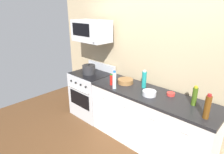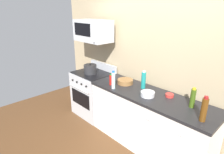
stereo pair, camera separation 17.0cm
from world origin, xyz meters
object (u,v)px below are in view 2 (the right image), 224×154
microwave (93,31)px  bowl_wooden_salad (125,81)px  stockpot (90,69)px  bowl_steel_prep (148,94)px  range_oven (93,93)px  bottle_hot_sauce_red (111,80)px  bottle_wine_amber (204,110)px  bowl_red_small (170,95)px  bottle_olive_oil (193,98)px  bottle_sparkling_teal (144,80)px  bottle_water_clear (113,80)px

microwave → bowl_wooden_salad: 1.16m
stockpot → bowl_steel_prep: bearing=-0.8°
range_oven → bowl_wooden_salad: (0.84, 0.05, 0.49)m
bowl_wooden_salad → bottle_hot_sauce_red: bearing=-120.2°
bottle_wine_amber → bowl_red_small: (-0.60, 0.30, -0.13)m
bottle_wine_amber → stockpot: (-2.25, 0.10, -0.06)m
bowl_steel_prep → bowl_wooden_salad: bearing=167.3°
bottle_olive_oil → bottle_hot_sauce_red: bearing=-169.4°
bowl_wooden_salad → stockpot: (-0.84, -0.11, 0.05)m
bottle_olive_oil → bottle_sparkling_teal: bearing=176.9°
bowl_steel_prep → bowl_red_small: (0.24, 0.22, -0.01)m
bottle_olive_oil → bottle_sparkling_teal: (-0.83, 0.05, 0.01)m
bottle_olive_oil → stockpot: bottle_olive_oil is taller
microwave → stockpot: (-0.00, -0.10, -0.74)m
range_oven → stockpot: (0.00, -0.05, 0.54)m
bottle_olive_oil → stockpot: (-2.01, -0.13, -0.04)m
bottle_water_clear → bottle_sparkling_teal: 0.49m
bowl_steel_prep → bowl_red_small: size_ratio=1.70×
microwave → stockpot: microwave is taller
bottle_water_clear → bowl_wooden_salad: (-0.01, 0.30, -0.10)m
bowl_wooden_salad → bottle_sparkling_teal: bearing=11.4°
range_oven → stockpot: size_ratio=4.22×
microwave → bowl_steel_prep: bearing=-4.8°
bottle_sparkling_teal → bottle_olive_oil: bearing=-3.1°
microwave → stockpot: size_ratio=2.94×
bottle_olive_oil → stockpot: size_ratio=1.09×
bottle_hot_sauce_red → bowl_red_small: 0.99m
bottle_wine_amber → bowl_wooden_salad: (-1.40, 0.21, -0.11)m
bottle_hot_sauce_red → stockpot: stockpot is taller
bowl_steel_prep → bowl_red_small: bowl_steel_prep is taller
bottle_sparkling_teal → bowl_steel_prep: bearing=-40.1°
bottle_olive_oil → bowl_red_small: 0.39m
bottle_water_clear → bowl_wooden_salad: size_ratio=1.11×
bowl_red_small → bottle_olive_oil: bearing=-10.5°
bowl_steel_prep → bowl_wooden_salad: (-0.57, 0.13, 0.00)m
bowl_wooden_salad → bowl_red_small: size_ratio=2.21×
microwave → bottle_wine_amber: bearing=-5.0°
range_oven → stockpot: bearing=-90.0°
bottle_wine_amber → bowl_wooden_salad: bottle_wine_amber is taller
microwave → bottle_olive_oil: bearing=0.9°
bottle_hot_sauce_red → bottle_olive_oil: (1.30, 0.24, 0.04)m
microwave → bowl_wooden_salad: (0.84, 0.01, -0.79)m
range_oven → bottle_olive_oil: bearing=2.2°
bottle_hot_sauce_red → bottle_olive_oil: size_ratio=0.70×
bottle_olive_oil → bottle_wine_amber: 0.33m
bowl_red_small → stockpot: stockpot is taller
bottle_hot_sauce_red → bottle_sparkling_teal: bearing=31.9°
range_oven → bowl_wooden_salad: range_oven is taller
microwave → bottle_olive_oil: 2.13m
bottle_sparkling_teal → bowl_red_small: (0.47, 0.02, -0.12)m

